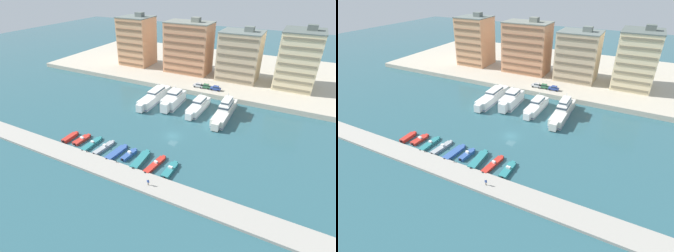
% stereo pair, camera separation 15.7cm
% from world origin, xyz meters
% --- Properties ---
extents(ground_plane, '(400.00, 400.00, 0.00)m').
position_xyz_m(ground_plane, '(0.00, 0.00, 0.00)').
color(ground_plane, '#2D5B66').
extents(quay_promenade, '(180.00, 70.00, 1.90)m').
position_xyz_m(quay_promenade, '(0.00, 66.73, 0.95)').
color(quay_promenade, '#BCB29E').
rests_on(quay_promenade, ground).
extents(pier_dock, '(120.00, 6.03, 0.68)m').
position_xyz_m(pier_dock, '(0.00, -21.53, 0.34)').
color(pier_dock, '#A8A399').
rests_on(pier_dock, ground).
extents(yacht_white_far_left, '(4.54, 22.08, 6.37)m').
position_xyz_m(yacht_white_far_left, '(-17.30, 19.33, 1.89)').
color(yacht_white_far_left, white).
rests_on(yacht_white_far_left, ground).
extents(yacht_white_left, '(5.35, 15.87, 7.24)m').
position_xyz_m(yacht_white_left, '(-9.45, 19.45, 2.27)').
color(yacht_white_left, white).
rests_on(yacht_white_left, ground).
extents(yacht_white_mid_left, '(4.20, 17.06, 6.20)m').
position_xyz_m(yacht_white_mid_left, '(0.44, 19.42, 1.76)').
color(yacht_white_mid_left, white).
rests_on(yacht_white_mid_left, ground).
extents(yacht_ivory_center_left, '(4.64, 22.23, 7.70)m').
position_xyz_m(yacht_ivory_center_left, '(10.03, 19.53, 2.11)').
color(yacht_ivory_center_left, silver).
rests_on(yacht_ivory_center_left, ground).
extents(motorboat_red_far_left, '(1.84, 6.01, 0.93)m').
position_xyz_m(motorboat_red_far_left, '(-26.33, -15.07, 0.47)').
color(motorboat_red_far_left, red).
rests_on(motorboat_red_far_left, ground).
extents(motorboat_red_left, '(2.30, 6.24, 1.26)m').
position_xyz_m(motorboat_red_left, '(-22.41, -14.47, 0.42)').
color(motorboat_red_left, red).
rests_on(motorboat_red_left, ground).
extents(motorboat_teal_mid_left, '(1.78, 8.09, 1.20)m').
position_xyz_m(motorboat_teal_mid_left, '(-18.30, -14.86, 0.37)').
color(motorboat_teal_mid_left, teal).
rests_on(motorboat_teal_mid_left, ground).
extents(motorboat_grey_center_left, '(2.27, 7.87, 1.29)m').
position_xyz_m(motorboat_grey_center_left, '(-14.08, -14.73, 0.39)').
color(motorboat_grey_center_left, '#9EA3A8').
rests_on(motorboat_grey_center_left, ground).
extents(motorboat_blue_center, '(2.61, 8.14, 0.81)m').
position_xyz_m(motorboat_blue_center, '(-9.61, -14.97, 0.36)').
color(motorboat_blue_center, '#33569E').
rests_on(motorboat_blue_center, ground).
extents(motorboat_blue_center_right, '(2.07, 6.01, 1.48)m').
position_xyz_m(motorboat_blue_center_right, '(-5.91, -14.36, 0.48)').
color(motorboat_blue_center_right, '#33569E').
rests_on(motorboat_blue_center_right, ground).
extents(motorboat_teal_mid_right, '(2.63, 8.52, 1.00)m').
position_xyz_m(motorboat_teal_mid_right, '(-1.92, -14.87, 0.50)').
color(motorboat_teal_mid_right, teal).
rests_on(motorboat_teal_mid_right, ground).
extents(motorboat_red_right, '(2.52, 8.51, 1.30)m').
position_xyz_m(motorboat_red_right, '(2.30, -14.84, 0.41)').
color(motorboat_red_right, red).
rests_on(motorboat_red_right, ground).
extents(motorboat_teal_far_right, '(1.98, 7.06, 1.29)m').
position_xyz_m(motorboat_teal_far_right, '(6.58, -14.91, 0.42)').
color(motorboat_teal_far_right, teal).
rests_on(motorboat_teal_far_right, ground).
extents(car_silver_far_left, '(4.10, 1.93, 1.80)m').
position_xyz_m(car_silver_far_left, '(-6.09, 36.17, 2.87)').
color(car_silver_far_left, '#B7BCC1').
rests_on(car_silver_far_left, quay_promenade).
extents(car_green_left, '(4.17, 2.06, 1.80)m').
position_xyz_m(car_green_left, '(-3.00, 36.36, 2.87)').
color(car_green_left, '#2D6642').
rests_on(car_green_left, quay_promenade).
extents(car_blue_mid_left, '(4.10, 1.93, 1.80)m').
position_xyz_m(car_blue_mid_left, '(1.22, 36.27, 2.87)').
color(car_blue_mid_left, '#28428E').
rests_on(car_blue_mid_left, quay_promenade).
extents(apartment_block_far_left, '(15.56, 14.07, 25.01)m').
position_xyz_m(apartment_block_far_left, '(-46.58, 53.46, 13.47)').
color(apartment_block_far_left, tan).
rests_on(apartment_block_far_left, quay_promenade).
extents(apartment_block_left, '(20.93, 12.41, 24.50)m').
position_xyz_m(apartment_block_left, '(-18.37, 53.33, 13.21)').
color(apartment_block_left, tan).
rests_on(apartment_block_left, quay_promenade).
extents(apartment_block_mid_left, '(17.20, 13.80, 22.37)m').
position_xyz_m(apartment_block_mid_left, '(5.35, 53.60, 12.14)').
color(apartment_block_mid_left, '#C6AD89').
rests_on(apartment_block_mid_left, quay_promenade).
extents(apartment_block_center_left, '(14.91, 16.82, 24.38)m').
position_xyz_m(apartment_block_center_left, '(28.11, 55.19, 13.15)').
color(apartment_block_center_left, beige).
rests_on(apartment_block_center_left, quay_promenade).
extents(pedestrian_near_edge, '(0.63, 0.24, 1.63)m').
position_xyz_m(pedestrian_near_edge, '(4.75, -22.20, 1.64)').
color(pedestrian_near_edge, '#7A6B56').
rests_on(pedestrian_near_edge, pier_dock).
extents(bollard_west, '(0.20, 0.20, 0.61)m').
position_xyz_m(bollard_west, '(-16.55, -18.76, 1.00)').
color(bollard_west, '#2D2D33').
rests_on(bollard_west, pier_dock).
extents(bollard_west_mid, '(0.20, 0.20, 0.61)m').
position_xyz_m(bollard_west_mid, '(-6.75, -18.76, 1.00)').
color(bollard_west_mid, '#2D2D33').
rests_on(bollard_west_mid, pier_dock).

